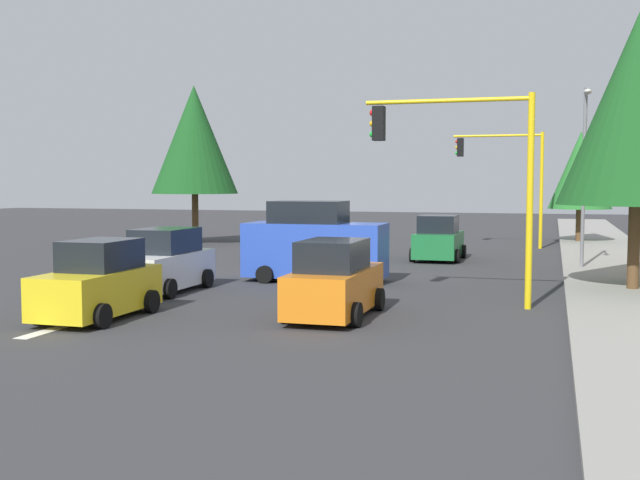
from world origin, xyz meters
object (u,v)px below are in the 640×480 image
(delivery_van_blue, at_px, (314,244))
(car_white, at_px, (163,263))
(street_lamp_curbside, at_px, (585,157))
(tree_roadside_far, at_px, (580,170))
(traffic_signal_far_left, at_px, (507,167))
(car_black, at_px, (293,239))
(traffic_signal_near_left, at_px, (463,157))
(tree_roadside_near, at_px, (638,108))
(car_green, at_px, (439,240))
(car_yellow, at_px, (98,283))
(tree_opposite_side, at_px, (194,140))
(car_orange, at_px, (334,282))

(delivery_van_blue, relative_size, car_white, 1.15)
(street_lamp_curbside, xyz_separation_m, tree_roadside_far, (-14.39, 0.30, -0.28))
(traffic_signal_far_left, xyz_separation_m, car_black, (8.79, -8.69, -3.31))
(delivery_van_blue, bearing_deg, car_black, -156.12)
(traffic_signal_near_left, xyz_separation_m, tree_roadside_near, (-4.00, 4.78, 1.56))
(traffic_signal_far_left, distance_m, traffic_signal_near_left, 20.00)
(car_green, xyz_separation_m, car_yellow, (17.14, -6.12, -0.00))
(traffic_signal_far_left, xyz_separation_m, tree_roadside_far, (-4.00, 3.76, -0.14))
(traffic_signal_far_left, distance_m, tree_roadside_far, 5.49)
(delivery_van_blue, distance_m, car_green, 9.09)
(car_black, bearing_deg, car_white, -3.07)
(traffic_signal_far_left, height_order, car_black, traffic_signal_far_left)
(car_black, bearing_deg, tree_roadside_far, 135.78)
(traffic_signal_near_left, bearing_deg, tree_roadside_near, 129.90)
(car_green, height_order, car_white, same)
(car_black, bearing_deg, car_green, 102.07)
(tree_roadside_far, height_order, delivery_van_blue, tree_roadside_far)
(tree_opposite_side, height_order, car_white, tree_opposite_side)
(street_lamp_curbside, height_order, car_yellow, street_lamp_curbside)
(car_black, bearing_deg, street_lamp_curbside, 82.53)
(tree_opposite_side, distance_m, car_white, 19.88)
(street_lamp_curbside, distance_m, car_white, 16.20)
(tree_roadside_far, distance_m, car_orange, 27.71)
(street_lamp_curbside, relative_size, tree_roadside_near, 0.81)
(tree_roadside_far, bearing_deg, car_white, -28.74)
(delivery_van_blue, relative_size, car_yellow, 1.28)
(car_yellow, bearing_deg, tree_roadside_near, 122.86)
(car_green, bearing_deg, tree_roadside_far, 151.63)
(delivery_van_blue, bearing_deg, car_green, 160.19)
(traffic_signal_near_left, relative_size, tree_roadside_far, 0.93)
(traffic_signal_near_left, bearing_deg, car_yellow, -61.67)
(delivery_van_blue, xyz_separation_m, car_orange, (6.71, 2.59, -0.39))
(traffic_signal_near_left, xyz_separation_m, car_yellow, (4.59, -8.52, -3.20))
(tree_roadside_near, xyz_separation_m, car_green, (-8.55, -7.18, -4.76))
(car_black, xyz_separation_m, car_orange, (13.92, 5.78, 0.00))
(car_yellow, bearing_deg, car_orange, 108.48)
(car_orange, relative_size, car_white, 0.98)
(traffic_signal_near_left, bearing_deg, car_orange, -46.81)
(tree_roadside_near, distance_m, car_green, 12.14)
(car_orange, bearing_deg, tree_roadside_near, 131.18)
(delivery_van_blue, distance_m, car_white, 5.36)
(delivery_van_blue, height_order, car_yellow, delivery_van_blue)
(street_lamp_curbside, distance_m, car_green, 7.43)
(tree_roadside_far, height_order, car_orange, tree_roadside_far)
(tree_roadside_near, distance_m, car_yellow, 16.54)
(car_orange, bearing_deg, traffic_signal_near_left, 133.19)
(tree_opposite_side, relative_size, car_black, 2.41)
(street_lamp_curbside, xyz_separation_m, car_orange, (12.32, -6.37, -3.45))
(tree_opposite_side, bearing_deg, street_lamp_curbside, 67.45)
(delivery_van_blue, distance_m, car_black, 7.89)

